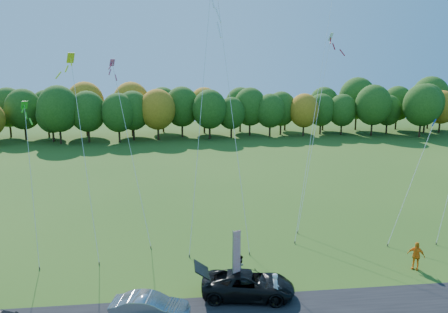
{
  "coord_description": "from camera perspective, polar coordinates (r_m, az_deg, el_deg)",
  "views": [
    {
      "loc": [
        -3.52,
        -24.5,
        13.52
      ],
      "look_at": [
        0.0,
        6.0,
        7.0
      ],
      "focal_mm": 35.0,
      "sensor_mm": 36.0,
      "label": 1
    }
  ],
  "objects": [
    {
      "name": "person_tailgate_a",
      "position": [
        26.23,
        6.73,
        -16.76
      ],
      "size": [
        0.5,
        0.72,
        1.88
      ],
      "primitive_type": "imported",
      "rotation": [
        0.0,
        0.0,
        1.64
      ],
      "color": "silver",
      "rests_on": "ground"
    },
    {
      "name": "tree_line",
      "position": [
        80.72,
        -3.99,
        2.32
      ],
      "size": [
        116.0,
        12.0,
        10.0
      ],
      "primitive_type": null,
      "color": "#1E4711",
      "rests_on": "ground"
    },
    {
      "name": "silver_sedan",
      "position": [
        25.12,
        -9.66,
        -18.89
      ],
      "size": [
        4.44,
        2.25,
        1.4
      ],
      "primitive_type": "imported",
      "rotation": [
        0.0,
        0.0,
        1.38
      ],
      "color": "#98989C",
      "rests_on": "ground"
    },
    {
      "name": "kite_diamond_green",
      "position": [
        32.67,
        -23.85,
        -3.16
      ],
      "size": [
        1.68,
        4.15,
        11.29
      ],
      "color": "#4C3F33",
      "rests_on": "ground"
    },
    {
      "name": "person_tailgate_b",
      "position": [
        28.57,
        2.17,
        -14.34
      ],
      "size": [
        0.96,
        1.03,
        1.7
      ],
      "primitive_type": "imported",
      "rotation": [
        0.0,
        0.0,
        1.08
      ],
      "color": "gray",
      "rests_on": "ground"
    },
    {
      "name": "kite_diamond_blue_low",
      "position": [
        36.82,
        23.28,
        -3.1
      ],
      "size": [
        5.14,
        3.46,
        9.51
      ],
      "color": "#4C3F33",
      "rests_on": "ground"
    },
    {
      "name": "kite_diamond_pink",
      "position": [
        35.67,
        -12.16,
        1.06
      ],
      "size": [
        3.7,
        8.42,
        14.23
      ],
      "color": "#4C3F33",
      "rests_on": "ground"
    },
    {
      "name": "kite_diamond_yellow",
      "position": [
        32.65,
        -17.8,
        0.11
      ],
      "size": [
        2.8,
        6.18,
        14.7
      ],
      "color": "#4C3F33",
      "rests_on": "ground"
    },
    {
      "name": "person_east",
      "position": [
        32.59,
        23.78,
        -11.76
      ],
      "size": [
        1.16,
        1.08,
        1.92
      ],
      "primitive_type": "imported",
      "rotation": [
        0.0,
        0.0,
        -0.7
      ],
      "color": "orange",
      "rests_on": "ground"
    },
    {
      "name": "feather_flag",
      "position": [
        26.1,
        1.56,
        -12.84
      ],
      "size": [
        0.51,
        0.29,
        4.19
      ],
      "color": "#999999",
      "rests_on": "ground"
    },
    {
      "name": "kite_parafoil_orange",
      "position": [
        38.69,
        12.35,
        9.34
      ],
      "size": [
        8.83,
        12.76,
        24.29
      ],
      "color": "#4C3F33",
      "rests_on": "ground"
    },
    {
      "name": "kite_diamond_white",
      "position": [
        38.06,
        11.82,
        3.5
      ],
      "size": [
        4.92,
        7.0,
        16.61
      ],
      "color": "#4C3F33",
      "rests_on": "ground"
    },
    {
      "name": "ground",
      "position": [
        28.2,
        1.46,
        -16.66
      ],
      "size": [
        160.0,
        160.0,
        0.0
      ],
      "primitive_type": "plane",
      "color": "#274D14"
    },
    {
      "name": "kite_delta_blue",
      "position": [
        35.16,
        0.42,
        10.68
      ],
      "size": [
        3.61,
        12.57,
        25.65
      ],
      "color": "#4C3F33",
      "rests_on": "ground"
    },
    {
      "name": "black_suv",
      "position": [
        26.88,
        3.16,
        -16.37
      ],
      "size": [
        5.81,
        3.39,
        1.52
      ],
      "primitive_type": "imported",
      "rotation": [
        0.0,
        0.0,
        1.4
      ],
      "color": "black",
      "rests_on": "ground"
    },
    {
      "name": "kite_delta_red",
      "position": [
        33.29,
        -2.99,
        6.17
      ],
      "size": [
        3.73,
        8.72,
        20.65
      ],
      "color": "#4C3F33",
      "rests_on": "ground"
    }
  ]
}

